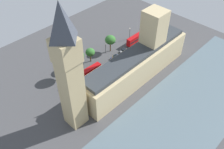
% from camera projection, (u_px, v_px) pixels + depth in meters
% --- Properties ---
extents(ground_plane, '(129.70, 129.70, 0.00)m').
position_uv_depth(ground_plane, '(132.00, 75.00, 115.45)').
color(ground_plane, '#424244').
extents(river_thames, '(34.12, 116.73, 0.25)m').
position_uv_depth(river_thames, '(187.00, 109.00, 100.04)').
color(river_thames, slate).
rests_on(river_thames, ground).
extents(parliament_building, '(12.49, 59.70, 30.00)m').
position_uv_depth(parliament_building, '(139.00, 61.00, 109.72)').
color(parliament_building, tan).
rests_on(parliament_building, ground).
extents(clock_tower, '(7.71, 7.71, 50.84)m').
position_uv_depth(clock_tower, '(69.00, 70.00, 78.40)').
color(clock_tower, tan).
rests_on(clock_tower, ground).
extents(double_decker_bus_leading, '(2.68, 10.51, 4.75)m').
position_uv_depth(double_decker_bus_leading, '(135.00, 40.00, 132.82)').
color(double_decker_bus_leading, '#B20C0F').
rests_on(double_decker_bus_leading, ground).
extents(car_silver_kerbside, '(2.07, 4.14, 1.74)m').
position_uv_depth(car_silver_kerbside, '(124.00, 50.00, 128.49)').
color(car_silver_kerbside, '#B7B7BC').
rests_on(car_silver_kerbside, ground).
extents(car_blue_corner, '(1.94, 4.49, 1.74)m').
position_uv_depth(car_blue_corner, '(115.00, 57.00, 124.38)').
color(car_blue_corner, navy).
rests_on(car_blue_corner, ground).
extents(car_black_under_trees, '(1.97, 4.78, 1.74)m').
position_uv_depth(car_black_under_trees, '(106.00, 65.00, 119.46)').
color(car_black_under_trees, black).
rests_on(car_black_under_trees, ground).
extents(double_decker_bus_midblock, '(2.95, 10.58, 4.75)m').
position_uv_depth(double_decker_bus_midblock, '(91.00, 71.00, 113.59)').
color(double_decker_bus_midblock, '#B20C0F').
rests_on(double_decker_bus_midblock, ground).
extents(car_white_trailing, '(2.00, 4.33, 1.74)m').
position_uv_depth(car_white_trailing, '(73.00, 85.00, 109.32)').
color(car_white_trailing, silver).
rests_on(car_white_trailing, ground).
extents(pedestrian_far_end, '(0.48, 0.59, 1.59)m').
position_uv_depth(pedestrian_far_end, '(142.00, 53.00, 126.85)').
color(pedestrian_far_end, gray).
rests_on(pedestrian_far_end, ground).
extents(pedestrian_near_tower, '(0.66, 0.58, 1.65)m').
position_uv_depth(pedestrian_near_tower, '(117.00, 70.00, 117.09)').
color(pedestrian_near_tower, '#336B60').
rests_on(pedestrian_near_tower, ground).
extents(pedestrian_opposite_hall, '(0.64, 0.70, 1.67)m').
position_uv_depth(pedestrian_opposite_hall, '(90.00, 91.00, 106.81)').
color(pedestrian_opposite_hall, '#336B60').
rests_on(pedestrian_opposite_hall, ground).
extents(plane_tree_by_river_gate, '(6.31, 6.31, 8.99)m').
position_uv_depth(plane_tree_by_river_gate, '(61.00, 68.00, 109.58)').
color(plane_tree_by_river_gate, brown).
rests_on(plane_tree_by_river_gate, ground).
extents(plane_tree_slot_10, '(6.18, 6.18, 9.79)m').
position_uv_depth(plane_tree_slot_10, '(78.00, 56.00, 114.79)').
color(plane_tree_slot_10, brown).
rests_on(plane_tree_slot_10, ground).
extents(plane_tree_slot_11, '(5.48, 5.48, 9.29)m').
position_uv_depth(plane_tree_slot_11, '(110.00, 40.00, 125.00)').
color(plane_tree_slot_11, brown).
rests_on(plane_tree_slot_11, ground).
extents(plane_tree_slot_12, '(4.63, 4.63, 7.53)m').
position_uv_depth(plane_tree_slot_12, '(90.00, 52.00, 119.57)').
color(plane_tree_slot_12, brown).
rests_on(plane_tree_slot_12, ground).
extents(street_lamp_slot_13, '(0.56, 0.56, 5.92)m').
position_uv_depth(street_lamp_slot_13, '(106.00, 46.00, 125.50)').
color(street_lamp_slot_13, black).
rests_on(street_lamp_slot_13, ground).
extents(street_lamp_slot_14, '(0.56, 0.56, 6.96)m').
position_uv_depth(street_lamp_slot_14, '(130.00, 31.00, 134.82)').
color(street_lamp_slot_14, black).
rests_on(street_lamp_slot_14, ground).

